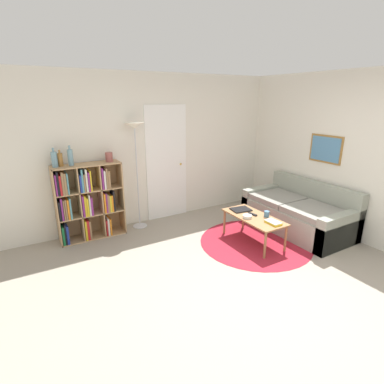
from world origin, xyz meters
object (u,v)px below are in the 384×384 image
object	(u,v)px
cup	(267,214)
bottle_middle	(60,159)
bowl	(247,217)
bottle_left	(54,159)
bookshelf	(87,201)
bottle_right	(70,157)
couch	(299,213)
floor_lamp	(135,138)
vase_on_shelf	(109,157)
laptop	(241,209)
coffee_table	(254,219)

from	to	relation	value
cup	bottle_middle	size ratio (longest dim) A/B	0.38
bowl	bottle_left	distance (m)	2.97
bookshelf	bottle_right	world-z (taller)	bottle_right
bowl	bottle_left	bearing A→B (deg)	148.75
bottle_middle	couch	bearing A→B (deg)	-23.11
bottle_left	floor_lamp	bearing A→B (deg)	-0.40
cup	bottle_left	size ratio (longest dim) A/B	0.32
bowl	cup	size ratio (longest dim) A/B	1.56
bottle_right	vase_on_shelf	size ratio (longest dim) A/B	2.00
couch	cup	distance (m)	0.91
couch	bottle_middle	xyz separation A→B (m)	(-3.52, 1.50, 1.04)
bookshelf	vase_on_shelf	world-z (taller)	vase_on_shelf
cup	vase_on_shelf	size ratio (longest dim) A/B	0.61
cup	bottle_middle	world-z (taller)	bottle_middle
bottle_middle	bottle_left	bearing A→B (deg)	-161.58
bottle_middle	vase_on_shelf	bearing A→B (deg)	-2.26
bookshelf	couch	distance (m)	3.56
laptop	bottle_left	distance (m)	2.95
couch	bottle_right	world-z (taller)	bottle_right
laptop	floor_lamp	bearing A→B (deg)	138.99
coffee_table	bottle_left	size ratio (longest dim) A/B	3.68
coffee_table	laptop	world-z (taller)	laptop
bookshelf	bottle_middle	xyz separation A→B (m)	(-0.30, 0.03, 0.69)
cup	bottle_left	bearing A→B (deg)	149.75
laptop	bottle_middle	distance (m)	2.88
bookshelf	bottle_middle	distance (m)	0.75
vase_on_shelf	floor_lamp	bearing A→B (deg)	-0.97
coffee_table	cup	bearing A→B (deg)	-35.41
cup	vase_on_shelf	xyz separation A→B (m)	(-1.93, 1.58, 0.81)
couch	bottle_middle	bearing A→B (deg)	156.89
laptop	cup	distance (m)	0.46
bowl	bottle_right	size ratio (longest dim) A/B	0.48
coffee_table	vase_on_shelf	distance (m)	2.47
bottle_middle	bottle_right	size ratio (longest dim) A/B	0.81
bookshelf	bottle_middle	size ratio (longest dim) A/B	4.99
bookshelf	bowl	size ratio (longest dim) A/B	8.53
bottle_left	bowl	bearing A→B (deg)	-31.25
floor_lamp	bottle_left	bearing A→B (deg)	179.60
laptop	bowl	xyz separation A→B (m)	(-0.13, -0.32, 0.01)
floor_lamp	couch	bearing A→B (deg)	-31.82
bookshelf	bowl	bearing A→B (deg)	-35.68
coffee_table	cup	world-z (taller)	cup
laptop	vase_on_shelf	world-z (taller)	vase_on_shelf
coffee_table	floor_lamp	bearing A→B (deg)	132.11
cup	bottle_middle	distance (m)	3.20
bowl	bottle_right	xyz separation A→B (m)	(-2.21, 1.47, 0.88)
bookshelf	couch	world-z (taller)	bookshelf
couch	vase_on_shelf	size ratio (longest dim) A/B	12.03
couch	coffee_table	world-z (taller)	couch
bookshelf	laptop	distance (m)	2.47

